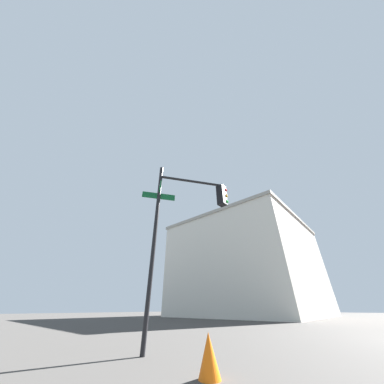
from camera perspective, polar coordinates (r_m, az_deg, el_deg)
name	(u,v)px	position (r m, az deg, el deg)	size (l,w,h in m)	color
traffic_signal_near	(190,209)	(6.62, -0.71, -5.17)	(1.89, 2.62, 5.43)	black
building_stucco	(248,268)	(31.62, 16.30, -20.90)	(16.84, 18.44, 11.92)	silver
traffic_cone	(209,355)	(4.09, 5.03, -40.15)	(0.36, 0.36, 0.60)	orange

